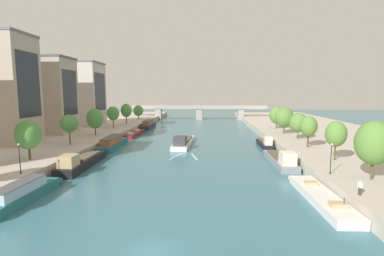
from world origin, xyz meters
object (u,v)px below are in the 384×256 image
(lamppost_left_bank, at_px, (20,157))
(tree_right_second, at_px, (284,117))
(barge_midriver, at_px, (183,142))
(lamppost_right_bank, at_px, (331,157))
(tree_right_distant, at_px, (309,126))
(moored_boat_left_upstream, at_px, (135,134))
(moored_boat_left_second, at_px, (113,143))
(tree_left_end_of_row, at_px, (28,134))
(moored_boat_right_gap_after, at_px, (265,143))
(moored_boat_left_far, at_px, (24,193))
(moored_boat_right_lone, at_px, (320,197))
(tree_left_distant, at_px, (95,119))
(moored_boat_left_end, at_px, (149,125))
(tree_left_second, at_px, (69,123))
(bridge_far, at_px, (199,111))
(tree_right_midway, at_px, (336,134))
(person_on_quay, at_px, (360,187))
(tree_left_by_lamp, at_px, (138,111))
(tree_right_nearest, at_px, (374,143))
(tree_left_far, at_px, (126,111))
(moored_boat_left_gap_after, at_px, (82,162))
(moored_boat_right_end, at_px, (281,159))
(tree_right_third, at_px, (277,115))
(tree_left_third, at_px, (113,113))

(lamppost_left_bank, bearing_deg, tree_right_second, 41.87)
(barge_midriver, distance_m, lamppost_right_bank, 37.06)
(tree_right_distant, bearing_deg, moored_boat_left_upstream, 148.93)
(moored_boat_left_second, height_order, tree_left_end_of_row, tree_left_end_of_row)
(moored_boat_right_gap_after, bearing_deg, moored_boat_left_far, -134.04)
(tree_right_second, bearing_deg, barge_midriver, -161.58)
(moored_boat_right_lone, xyz_separation_m, tree_left_distant, (-41.97, 37.42, 5.57))
(moored_boat_left_end, distance_m, tree_right_second, 48.43)
(tree_left_second, relative_size, bridge_far, 0.10)
(tree_right_midway, distance_m, person_on_quay, 16.93)
(moored_boat_left_second, height_order, tree_left_second, tree_left_second)
(tree_right_second, bearing_deg, tree_left_by_lamp, 142.58)
(lamppost_left_bank, bearing_deg, moored_boat_left_upstream, 86.04)
(tree_left_second, relative_size, lamppost_left_bank, 1.54)
(tree_left_by_lamp, height_order, lamppost_right_bank, tree_left_by_lamp)
(barge_midriver, height_order, person_on_quay, person_on_quay)
(moored_boat_right_gap_after, relative_size, tree_left_by_lamp, 1.94)
(moored_boat_left_second, xyz_separation_m, tree_left_end_of_row, (-7.00, -19.72, 4.77))
(lamppost_left_bank, height_order, person_on_quay, lamppost_left_bank)
(tree_right_nearest, bearing_deg, person_on_quay, -127.11)
(moored_boat_right_gap_after, bearing_deg, tree_left_far, 142.97)
(moored_boat_left_end, distance_m, lamppost_right_bank, 73.07)
(tree_right_nearest, bearing_deg, moored_boat_left_end, 122.94)
(moored_boat_left_upstream, distance_m, tree_left_by_lamp, 32.04)
(lamppost_left_bank, relative_size, person_on_quay, 2.52)
(moored_boat_left_end, height_order, tree_left_by_lamp, tree_left_by_lamp)
(moored_boat_right_gap_after, xyz_separation_m, tree_right_midway, (7.06, -20.24, 5.18))
(barge_midriver, distance_m, tree_right_nearest, 41.62)
(moored_boat_left_gap_after, xyz_separation_m, tree_right_distant, (41.20, 11.11, 5.02))
(moored_boat_left_upstream, distance_m, moored_boat_right_end, 47.23)
(lamppost_left_bank, bearing_deg, tree_right_distant, 25.44)
(tree_left_far, distance_m, lamppost_right_bank, 75.11)
(barge_midriver, xyz_separation_m, tree_left_end_of_row, (-22.88, -23.75, 5.06))
(tree_right_distant, distance_m, tree_right_third, 30.14)
(tree_left_third, xyz_separation_m, tree_right_third, (50.07, 1.39, -0.40))
(moored_boat_left_second, distance_m, lamppost_left_bank, 28.01)
(moored_boat_left_upstream, bearing_deg, tree_right_midway, -40.59)
(tree_left_far, bearing_deg, tree_right_nearest, -51.66)
(moored_boat_right_lone, xyz_separation_m, tree_right_nearest, (7.23, 2.91, 5.92))
(tree_left_by_lamp, relative_size, tree_right_distant, 0.94)
(moored_boat_left_gap_after, distance_m, bridge_far, 89.39)
(moored_boat_left_end, xyz_separation_m, lamppost_right_bank, (37.85, -62.43, 2.86))
(moored_boat_left_gap_after, bearing_deg, tree_right_distant, 15.09)
(tree_left_second, distance_m, lamppost_right_bank, 49.09)
(tree_left_far, bearing_deg, tree_right_second, -24.16)
(tree_right_midway, bearing_deg, lamppost_left_bank, -167.17)
(moored_boat_left_second, height_order, moored_boat_right_lone, moored_boat_left_second)
(moored_boat_left_second, relative_size, tree_right_third, 2.39)
(moored_boat_right_gap_after, relative_size, tree_left_end_of_row, 1.75)
(barge_midriver, relative_size, tree_left_far, 2.64)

